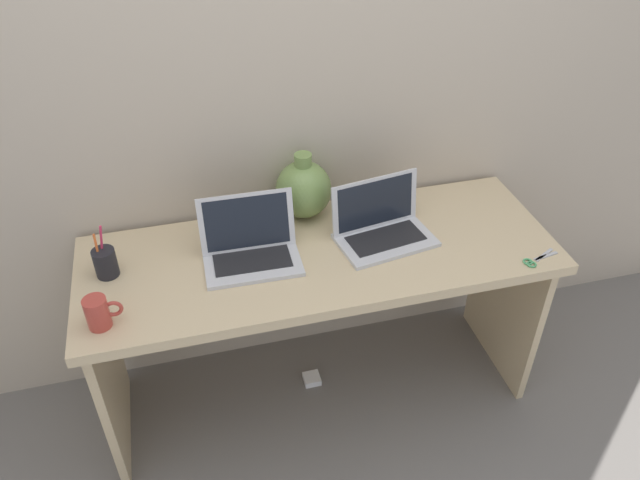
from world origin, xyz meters
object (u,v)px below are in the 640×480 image
at_px(laptop_left, 250,243).
at_px(coffee_mug, 98,313).
at_px(pen_cup, 105,262).
at_px(scissors, 535,260).
at_px(power_brick, 312,379).
at_px(laptop_right, 381,223).
at_px(green_vase, 304,189).

relative_size(laptop_left, coffee_mug, 2.95).
distance_m(pen_cup, scissors, 1.47).
xyz_separation_m(laptop_left, scissors, (0.95, -0.28, -0.06)).
bearing_deg(coffee_mug, laptop_left, 23.67).
bearing_deg(scissors, pen_cup, 168.16).
height_order(scissors, power_brick, scissors).
bearing_deg(laptop_right, scissors, -30.39).
xyz_separation_m(scissors, power_brick, (-0.73, 0.30, -0.75)).
xyz_separation_m(laptop_right, scissors, (0.47, -0.28, -0.05)).
relative_size(laptop_left, pen_cup, 1.77).
bearing_deg(coffee_mug, green_vase, 30.09).
distance_m(laptop_right, power_brick, 0.84).
distance_m(laptop_right, scissors, 0.55).
distance_m(laptop_right, coffee_mug, 1.00).
xyz_separation_m(laptop_left, pen_cup, (-0.48, 0.03, -0.01)).
bearing_deg(green_vase, coffee_mug, -149.91).
bearing_deg(green_vase, power_brick, -96.78).
bearing_deg(coffee_mug, laptop_right, 12.78).
xyz_separation_m(laptop_left, coffee_mug, (-0.50, -0.22, -0.00)).
relative_size(laptop_left, power_brick, 4.79).
distance_m(laptop_left, laptop_right, 0.48).
height_order(coffee_mug, scissors, coffee_mug).
bearing_deg(pen_cup, power_brick, -0.32).
height_order(green_vase, scissors, green_vase).
relative_size(pen_cup, power_brick, 2.71).
bearing_deg(pen_cup, scissors, -11.84).
bearing_deg(power_brick, laptop_left, -174.26).
xyz_separation_m(laptop_right, coffee_mug, (-0.98, -0.22, -0.00)).
distance_m(coffee_mug, pen_cup, 0.25).
distance_m(scissors, power_brick, 1.09).
bearing_deg(laptop_left, coffee_mug, -156.33).
bearing_deg(pen_cup, laptop_right, -1.38).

